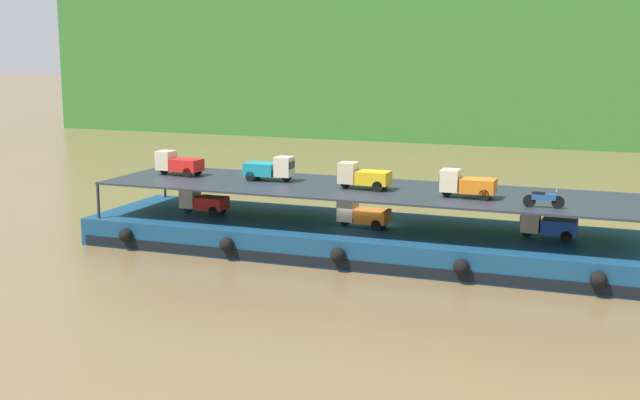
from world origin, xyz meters
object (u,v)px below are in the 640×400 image
at_px(mini_truck_upper_mid, 270,168).
at_px(mini_truck_upper_bow, 467,184).
at_px(mini_truck_lower_mid, 548,225).
at_px(mini_truck_lower_aft, 363,214).
at_px(mini_truck_upper_fore, 363,176).
at_px(motorcycle_upper_port, 543,199).
at_px(mini_truck_lower_stern, 203,201).
at_px(mini_truck_upper_stern, 178,163).
at_px(cargo_barge, 364,239).

height_order(mini_truck_upper_mid, mini_truck_upper_bow, same).
xyz_separation_m(mini_truck_lower_mid, mini_truck_upper_mid, (-15.20, 0.13, 2.00)).
xyz_separation_m(mini_truck_lower_aft, mini_truck_upper_fore, (-0.04, 0.18, 2.00)).
relative_size(mini_truck_lower_aft, motorcycle_upper_port, 1.46).
xyz_separation_m(mini_truck_lower_stern, mini_truck_upper_mid, (3.91, 0.70, 2.00)).
height_order(mini_truck_upper_mid, motorcycle_upper_port, mini_truck_upper_mid).
bearing_deg(mini_truck_upper_stern, mini_truck_lower_stern, -18.48).
bearing_deg(mini_truck_upper_fore, mini_truck_upper_stern, 176.51).
bearing_deg(mini_truck_upper_bow, mini_truck_lower_aft, 176.29).
bearing_deg(mini_truck_upper_mid, motorcycle_upper_port, -9.93).
distance_m(mini_truck_lower_stern, mini_truck_lower_aft, 9.67).
bearing_deg(cargo_barge, mini_truck_lower_aft, -88.31).
relative_size(mini_truck_lower_aft, mini_truck_lower_mid, 1.01).
distance_m(mini_truck_upper_fore, mini_truck_upper_bow, 5.63).
xyz_separation_m(mini_truck_lower_mid, mini_truck_upper_bow, (-3.88, -1.17, 2.00)).
bearing_deg(mini_truck_upper_mid, mini_truck_lower_stern, -169.87).
distance_m(mini_truck_lower_aft, mini_truck_upper_stern, 11.78).
relative_size(mini_truck_lower_stern, mini_truck_upper_stern, 0.99).
distance_m(cargo_barge, mini_truck_upper_fore, 3.45).
bearing_deg(mini_truck_upper_bow, mini_truck_upper_fore, 174.54).
distance_m(cargo_barge, motorcycle_upper_port, 10.20).
relative_size(mini_truck_lower_mid, mini_truck_upper_mid, 0.99).
bearing_deg(mini_truck_upper_mid, mini_truck_lower_mid, -0.49).
bearing_deg(mini_truck_lower_aft, motorcycle_upper_port, -10.34).
height_order(mini_truck_lower_stern, mini_truck_upper_bow, mini_truck_upper_bow).
height_order(mini_truck_upper_stern, mini_truck_upper_fore, same).
bearing_deg(cargo_barge, mini_truck_upper_mid, 174.63).
relative_size(mini_truck_lower_mid, mini_truck_upper_fore, 1.00).
distance_m(mini_truck_lower_mid, mini_truck_upper_stern, 21.11).
bearing_deg(mini_truck_lower_aft, mini_truck_upper_stern, 175.66).
height_order(mini_truck_upper_stern, mini_truck_upper_mid, same).
relative_size(cargo_barge, mini_truck_upper_stern, 10.94).
relative_size(cargo_barge, mini_truck_lower_aft, 10.98).
height_order(mini_truck_lower_aft, mini_truck_upper_bow, mini_truck_upper_bow).
bearing_deg(mini_truck_lower_stern, mini_truck_lower_mid, 1.70).
height_order(mini_truck_lower_aft, mini_truck_upper_mid, mini_truck_upper_mid).
bearing_deg(mini_truck_upper_stern, cargo_barge, -2.37).
distance_m(mini_truck_lower_mid, mini_truck_upper_fore, 9.72).
relative_size(mini_truck_lower_mid, mini_truck_upper_stern, 0.98).
xyz_separation_m(mini_truck_upper_fore, motorcycle_upper_port, (9.48, -1.90, -0.26)).
bearing_deg(mini_truck_lower_stern, mini_truck_upper_fore, -0.39).
relative_size(mini_truck_lower_stern, mini_truck_upper_bow, 1.00).
relative_size(mini_truck_lower_stern, mini_truck_lower_mid, 1.01).
distance_m(mini_truck_lower_aft, mini_truck_lower_mid, 9.48).
distance_m(mini_truck_lower_aft, motorcycle_upper_port, 9.75).
height_order(mini_truck_upper_fore, mini_truck_upper_bow, same).
height_order(mini_truck_upper_stern, motorcycle_upper_port, mini_truck_upper_stern).
height_order(mini_truck_lower_mid, mini_truck_upper_mid, mini_truck_upper_mid).
xyz_separation_m(cargo_barge, mini_truck_lower_aft, (0.01, -0.40, 1.44)).
bearing_deg(mini_truck_upper_fore, mini_truck_lower_mid, 3.82).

